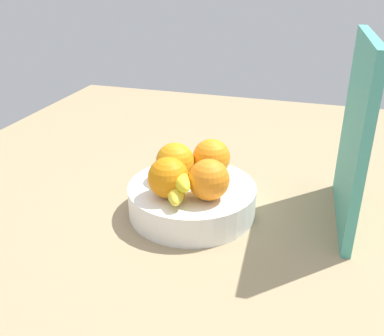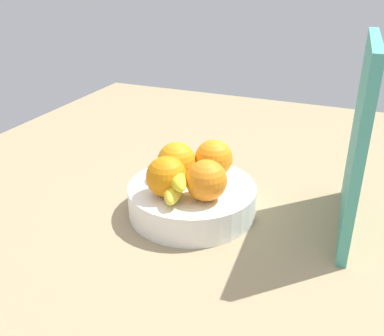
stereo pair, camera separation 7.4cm
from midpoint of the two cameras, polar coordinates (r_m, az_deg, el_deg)
name	(u,v)px [view 1 (the left image)]	position (r cm, az deg, el deg)	size (l,w,h in cm)	color
ground_plane	(181,227)	(89.20, -3.79, -7.78)	(180.00, 140.00, 3.00)	#98815F
fruit_bowl	(192,199)	(89.62, -2.36, -4.14)	(26.08, 26.08, 6.16)	white
orange_front_left	(211,158)	(90.92, 0.24, 1.32)	(7.93, 7.93, 7.93)	orange
orange_front_right	(175,162)	(89.35, -4.61, 0.78)	(7.93, 7.93, 7.93)	orange
orange_center	(168,178)	(82.91, -5.67, -1.32)	(7.93, 7.93, 7.93)	orange
orange_back_left	(209,180)	(81.82, -0.34, -1.57)	(7.93, 7.93, 7.93)	orange
banana_bunch	(175,177)	(85.09, -4.75, -1.20)	(17.40, 13.16, 6.20)	yellow
cutting_board	(355,135)	(85.41, 18.24, 4.07)	(28.00, 1.80, 36.00)	teal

